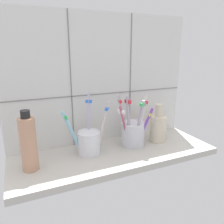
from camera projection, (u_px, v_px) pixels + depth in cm
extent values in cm
cube|color=#BCB7AD|center=(116.00, 155.00, 70.14)|extent=(64.00, 22.00, 2.00)
cube|color=silver|center=(101.00, 83.00, 74.83)|extent=(64.00, 2.00, 45.00)
cube|color=gray|center=(71.00, 85.00, 69.69)|extent=(0.30, 0.20, 45.00)
cube|color=gray|center=(130.00, 82.00, 78.04)|extent=(0.30, 0.20, 45.00)
cube|color=gray|center=(103.00, 94.00, 74.83)|extent=(64.00, 0.20, 0.30)
cylinder|color=silver|center=(89.00, 143.00, 68.48)|extent=(7.02, 7.02, 6.87)
torus|color=silver|center=(89.00, 133.00, 67.55)|extent=(7.17, 7.17, 0.50)
cylinder|color=silver|center=(89.00, 121.00, 69.84)|extent=(2.02, 2.85, 18.20)
cube|color=blue|center=(89.00, 101.00, 68.80)|extent=(2.10, 1.62, 1.03)
cylinder|color=beige|center=(103.00, 128.00, 66.66)|extent=(4.20, 3.16, 16.45)
cube|color=blue|center=(107.00, 109.00, 64.78)|extent=(1.94, 2.20, 1.04)
cylinder|color=#91CAE2|center=(72.00, 133.00, 65.80)|extent=(6.48, 1.47, 14.33)
cube|color=green|center=(65.00, 117.00, 63.49)|extent=(1.20, 2.40, 1.29)
cylinder|color=silver|center=(133.00, 134.00, 74.42)|extent=(7.97, 7.97, 7.90)
torus|color=silver|center=(133.00, 123.00, 73.34)|extent=(8.07, 8.07, 0.50)
cylinder|color=#AEA7B6|center=(129.00, 122.00, 70.98)|extent=(2.60, 1.60, 17.24)
cube|color=#E5333F|center=(128.00, 102.00, 68.83)|extent=(1.43, 2.46, 1.17)
cylinder|color=#BC5373|center=(125.00, 126.00, 70.83)|extent=(5.67, 3.48, 14.63)
cube|color=white|center=(121.00, 112.00, 67.99)|extent=(2.03, 2.54, 1.30)
cylinder|color=#BCB9B5|center=(123.00, 121.00, 71.10)|extent=(4.37, 1.63, 17.62)
cube|color=#E5333F|center=(120.00, 101.00, 69.00)|extent=(1.30, 2.51, 0.96)
cylinder|color=#B2A9BC|center=(139.00, 124.00, 70.74)|extent=(2.53, 4.28, 16.16)
cube|color=green|center=(143.00, 104.00, 68.05)|extent=(2.48, 1.71, 1.09)
cylinder|color=purple|center=(145.00, 127.00, 71.89)|extent=(4.91, 4.34, 13.48)
cube|color=yellow|center=(150.00, 114.00, 70.24)|extent=(2.13, 2.29, 1.03)
cylinder|color=white|center=(142.00, 119.00, 75.99)|extent=(5.26, 2.87, 16.20)
cube|color=#E5333F|center=(145.00, 102.00, 75.51)|extent=(1.84, 2.40, 1.20)
cylinder|color=beige|center=(158.00, 129.00, 77.60)|extent=(5.56, 5.56, 9.08)
cylinder|color=beige|center=(159.00, 110.00, 75.77)|extent=(2.70, 2.70, 4.34)
cylinder|color=tan|center=(28.00, 144.00, 58.05)|extent=(4.35, 4.35, 14.66)
cylinder|color=black|center=(25.00, 114.00, 55.78)|extent=(2.39, 2.39, 2.00)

